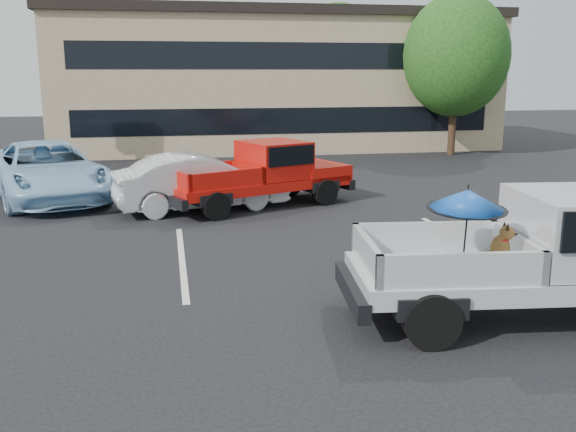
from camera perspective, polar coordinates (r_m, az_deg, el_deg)
name	(u,v)px	position (r m, az deg, el deg)	size (l,w,h in m)	color
ground	(361,283)	(11.20, 6.50, -5.96)	(90.00, 90.00, 0.00)	black
stripe_left	(182,260)	(12.63, -9.40, -3.85)	(0.12, 5.00, 0.01)	silver
stripe_right	(469,244)	(14.07, 15.83, -2.45)	(0.12, 5.00, 0.01)	silver
motel_building	(274,79)	(31.54, -1.28, 12.09)	(20.40, 8.40, 6.30)	tan
tree_right	(456,56)	(28.83, 14.72, 13.62)	(4.46, 4.46, 6.78)	#332114
tree_back	(338,55)	(35.34, 4.48, 14.09)	(4.68, 4.68, 7.11)	#332114
silver_pickup	(562,249)	(10.14, 23.14, -2.73)	(5.87, 2.58, 2.06)	black
red_pickup	(269,171)	(17.38, -1.70, 4.06)	(5.55, 3.70, 1.73)	black
silver_sedan	(201,182)	(16.95, -7.78, 3.00)	(1.56, 4.48, 1.48)	silver
blue_suv	(47,171)	(19.39, -20.66, 3.76)	(2.71, 5.89, 1.64)	#9CC9E9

